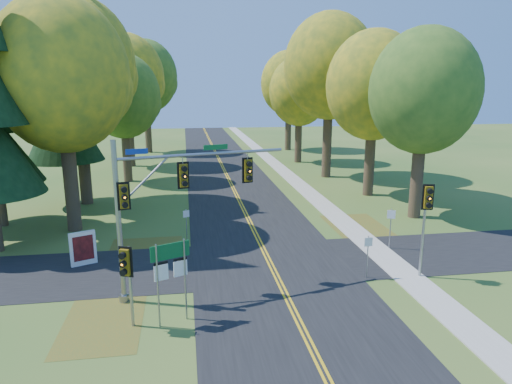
{
  "coord_description": "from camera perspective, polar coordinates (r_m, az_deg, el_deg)",
  "views": [
    {
      "loc": [
        -4.13,
        -19.81,
        8.94
      ],
      "look_at": [
        -0.33,
        4.43,
        3.2
      ],
      "focal_mm": 32.0,
      "sensor_mm": 36.0,
      "label": 1
    }
  ],
  "objects": [
    {
      "name": "leaf_patch_e",
      "position": [
        29.42,
        13.41,
        -4.89
      ],
      "size": [
        3.5,
        8.0,
        0.0
      ],
      "primitive_type": "cube",
      "color": "brown",
      "rests_on": "ground"
    },
    {
      "name": "tree_e_d",
      "position": [
        54.36,
        5.48,
        12.36
      ],
      "size": [
        7.0,
        7.0,
        12.32
      ],
      "color": "#38281C",
      "rests_on": "ground"
    },
    {
      "name": "tree_w_b",
      "position": [
        36.92,
        -21.49,
        14.5
      ],
      "size": [
        8.6,
        8.6,
        15.38
      ],
      "color": "#38281C",
      "rests_on": "ground"
    },
    {
      "name": "east_signal_pole",
      "position": [
        22.32,
        20.56,
        -1.85
      ],
      "size": [
        0.53,
        0.62,
        4.59
      ],
      "rotation": [
        0.0,
        0.0,
        -0.21
      ],
      "color": "#92969A",
      "rests_on": "ground"
    },
    {
      "name": "tree_e_b",
      "position": [
        38.48,
        14.56,
        12.69
      ],
      "size": [
        7.6,
        7.6,
        13.33
      ],
      "color": "#38281C",
      "rests_on": "ground"
    },
    {
      "name": "pine_c",
      "position": [
        36.9,
        -23.48,
        13.28
      ],
      "size": [
        5.6,
        5.6,
        20.56
      ],
      "color": "#38281C",
      "rests_on": "ground"
    },
    {
      "name": "tree_e_c",
      "position": [
        45.73,
        9.26,
        15.15
      ],
      "size": [
        8.8,
        8.8,
        15.79
      ],
      "color": "#38281C",
      "rests_on": "ground"
    },
    {
      "name": "road_main",
      "position": [
        22.12,
        2.66,
        -10.66
      ],
      "size": [
        8.0,
        160.0,
        0.02
      ],
      "primitive_type": "cube",
      "color": "black",
      "rests_on": "ground"
    },
    {
      "name": "road_cross",
      "position": [
        23.93,
        1.7,
        -8.76
      ],
      "size": [
        60.0,
        6.0,
        0.02
      ],
      "primitive_type": "cube",
      "color": "black",
      "rests_on": "ground"
    },
    {
      "name": "leaf_patch_w_far",
      "position": [
        19.33,
        -18.54,
        -15.09
      ],
      "size": [
        3.0,
        5.0,
        0.0
      ],
      "primitive_type": "cube",
      "color": "brown",
      "rests_on": "ground"
    },
    {
      "name": "reg_sign_w",
      "position": [
        26.78,
        -8.7,
        -3.44
      ],
      "size": [
        0.36,
        0.18,
        1.98
      ],
      "rotation": [
        0.0,
        0.0,
        0.41
      ],
      "color": "gray",
      "rests_on": "ground"
    },
    {
      "name": "reg_sign_e_south",
      "position": [
        22.19,
        13.82,
        -6.99
      ],
      "size": [
        0.4,
        0.07,
        2.1
      ],
      "rotation": [
        0.0,
        0.0,
        0.06
      ],
      "color": "gray",
      "rests_on": "ground"
    },
    {
      "name": "leaf_patch_w_near",
      "position": [
        25.54,
        -13.78,
        -7.7
      ],
      "size": [
        4.0,
        6.0,
        0.0
      ],
      "primitive_type": "cube",
      "color": "brown",
      "rests_on": "ground"
    },
    {
      "name": "tree_w_c",
      "position": [
        44.62,
        -16.2,
        11.38
      ],
      "size": [
        6.8,
        6.8,
        11.91
      ],
      "color": "#38281C",
      "rests_on": "ground"
    },
    {
      "name": "tree_e_e",
      "position": [
        65.05,
        4.18,
        13.35
      ],
      "size": [
        7.8,
        7.8,
        13.74
      ],
      "color": "#38281C",
      "rests_on": "ground"
    },
    {
      "name": "tree_e_a",
      "position": [
        32.61,
        20.29,
        11.65
      ],
      "size": [
        7.2,
        7.2,
        12.73
      ],
      "color": "#38281C",
      "rests_on": "ground"
    },
    {
      "name": "centerline_right",
      "position": [
        22.13,
        2.92,
        -10.6
      ],
      "size": [
        0.1,
        160.0,
        0.01
      ],
      "primitive_type": "cube",
      "color": "gold",
      "rests_on": "road_main"
    },
    {
      "name": "route_sign_cluster",
      "position": [
        17.63,
        -10.6,
        -9.09
      ],
      "size": [
        1.43,
        0.65,
        3.3
      ],
      "rotation": [
        0.0,
        0.0,
        0.41
      ],
      "color": "gray",
      "rests_on": "ground"
    },
    {
      "name": "tree_w_d",
      "position": [
        53.34,
        -15.81,
        13.58
      ],
      "size": [
        8.2,
        8.2,
        14.56
      ],
      "color": "#38281C",
      "rests_on": "ground"
    },
    {
      "name": "tree_w_a",
      "position": [
        30.03,
        -23.03,
        13.19
      ],
      "size": [
        8.0,
        8.0,
        14.15
      ],
      "color": "#38281C",
      "rests_on": "ground"
    },
    {
      "name": "ground",
      "position": [
        22.12,
        2.66,
        -10.68
      ],
      "size": [
        160.0,
        160.0,
        0.0
      ],
      "primitive_type": "plane",
      "color": "#2E561E",
      "rests_on": "ground"
    },
    {
      "name": "ped_signal_pole",
      "position": [
        17.53,
        -15.87,
        -9.14
      ],
      "size": [
        0.49,
        0.59,
        3.28
      ],
      "rotation": [
        0.0,
        0.0,
        -0.37
      ],
      "color": "#93959B",
      "rests_on": "ground"
    },
    {
      "name": "traffic_mast",
      "position": [
        19.45,
        -11.49,
        -0.54
      ],
      "size": [
        7.35,
        2.35,
        6.87
      ],
      "rotation": [
        0.0,
        0.0,
        0.26
      ],
      "color": "gray",
      "rests_on": "ground"
    },
    {
      "name": "reg_sign_e_north",
      "position": [
        26.42,
        16.5,
        -3.56
      ],
      "size": [
        0.42,
        0.2,
        2.31
      ],
      "rotation": [
        0.0,
        0.0,
        -0.4
      ],
      "color": "gray",
      "rests_on": "ground"
    },
    {
      "name": "info_kiosk",
      "position": [
        24.87,
        -20.81,
        -6.63
      ],
      "size": [
        1.24,
        0.69,
        1.77
      ],
      "rotation": [
        0.0,
        0.0,
        0.43
      ],
      "color": "silver",
      "rests_on": "ground"
    },
    {
      "name": "tree_w_e",
      "position": [
        64.09,
        -13.6,
        13.82
      ],
      "size": [
        8.4,
        8.4,
        14.97
      ],
      "color": "#38281C",
      "rests_on": "ground"
    },
    {
      "name": "sidewalk_east",
      "position": [
        24.05,
        17.49,
        -9.22
      ],
      "size": [
        1.6,
        160.0,
        0.06
      ],
      "primitive_type": "cube",
      "color": "#9E998E",
      "rests_on": "ground"
    },
    {
      "name": "centerline_left",
      "position": [
        22.09,
        2.41,
        -10.64
      ],
      "size": [
        0.1,
        160.0,
        0.01
      ],
      "primitive_type": "cube",
      "color": "gold",
      "rests_on": "road_main"
    }
  ]
}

